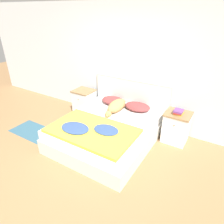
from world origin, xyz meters
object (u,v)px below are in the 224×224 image
object	(u,v)px
nightstand_right	(176,127)
pillow_right	(137,107)
bed	(107,131)
book_stack	(178,112)
pillow_left	(113,101)
nightstand_left	(84,102)
dog	(116,106)

from	to	relation	value
nightstand_right	pillow_right	xyz separation A→B (m)	(-0.85, -0.01, 0.24)
bed	book_stack	distance (m)	1.42
pillow_left	nightstand_left	bearing A→B (deg)	179.55
nightstand_left	book_stack	world-z (taller)	book_stack
pillow_right	dog	distance (m)	0.45
nightstand_right	dog	distance (m)	1.26
nightstand_left	book_stack	xyz separation A→B (m)	(2.30, -0.03, 0.35)
dog	nightstand_left	bearing A→B (deg)	165.57
nightstand_left	dog	distance (m)	1.16
bed	pillow_right	xyz separation A→B (m)	(0.30, 0.73, 0.31)
pillow_left	pillow_right	size ratio (longest dim) A/B	1.00
nightstand_right	bed	bearing A→B (deg)	-147.17
nightstand_left	pillow_left	size ratio (longest dim) A/B	1.14
nightstand_right	book_stack	size ratio (longest dim) A/B	2.80
pillow_right	dog	xyz separation A→B (m)	(-0.35, -0.27, 0.04)
book_stack	nightstand_left	bearing A→B (deg)	179.33
nightstand_left	nightstand_right	bearing A→B (deg)	0.00
nightstand_left	pillow_left	world-z (taller)	nightstand_left
bed	book_stack	world-z (taller)	book_stack
nightstand_left	pillow_right	size ratio (longest dim) A/B	1.14
bed	dog	xyz separation A→B (m)	(-0.05, 0.46, 0.35)
bed	pillow_left	xyz separation A→B (m)	(-0.30, 0.73, 0.31)
nightstand_left	dog	xyz separation A→B (m)	(1.09, -0.28, 0.27)
nightstand_right	book_stack	bearing A→B (deg)	-91.65
nightstand_right	book_stack	world-z (taller)	book_stack
bed	pillow_left	distance (m)	0.85
bed	pillow_right	world-z (taller)	pillow_right
dog	book_stack	xyz separation A→B (m)	(1.20, 0.25, 0.08)
pillow_left	book_stack	size ratio (longest dim) A/B	2.46
nightstand_right	dog	bearing A→B (deg)	-166.82
pillow_left	dog	size ratio (longest dim) A/B	0.68
pillow_left	dog	bearing A→B (deg)	-48.26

